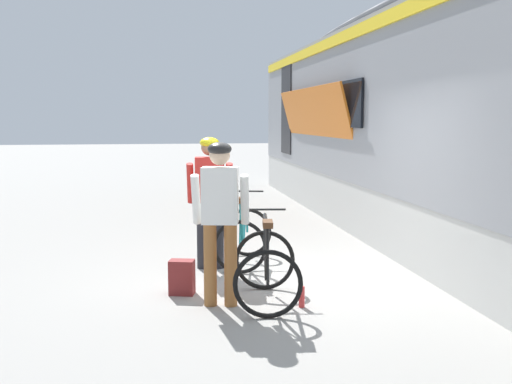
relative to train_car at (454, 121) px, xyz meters
name	(u,v)px	position (x,y,z in m)	size (l,w,h in m)	color
ground_plane	(284,280)	(-3.23, -2.01, -1.97)	(80.00, 80.00, 0.00)	gray
train_car	(454,121)	(0.00, 0.00, 0.00)	(3.25, 17.08, 3.88)	gray
cyclist_near_in_red	(210,191)	(-4.08, -1.24, -0.91)	(0.64, 0.35, 1.76)	#232328
cyclist_far_in_white	(220,209)	(-4.11, -2.87, -0.91)	(0.65, 0.39, 1.76)	#935B2D
bicycle_near_teal	(244,236)	(-3.61, -1.12, -1.56)	(0.95, 1.21, 0.99)	black
bicycle_far_black	(266,267)	(-3.62, -2.87, -1.56)	(0.86, 1.16, 0.99)	black
backpack_on_platform	(182,277)	(-4.51, -2.39, -1.77)	(0.28, 0.18, 0.40)	maroon
water_bottle_near_the_bikes	(302,297)	(-3.27, -3.07, -1.85)	(0.06, 0.06, 0.23)	red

